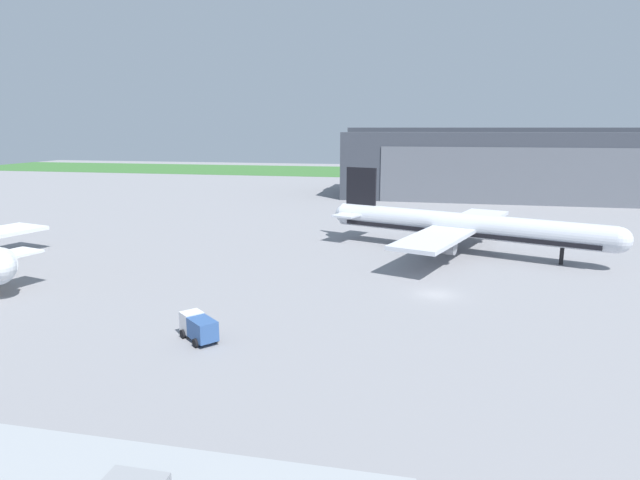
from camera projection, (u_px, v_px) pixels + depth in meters
ground_plane at (436, 295)px, 61.32m from camera, size 440.00×440.00×0.00m
grass_field_strip at (435, 173)px, 226.04m from camera, size 440.00×56.00×0.08m
maintenance_hangar at (511, 165)px, 145.49m from camera, size 89.47×31.86×18.91m
airliner_far_right at (462, 226)px, 81.32m from camera, size 42.52×37.99×12.36m
stair_truck at (199, 327)px, 47.92m from camera, size 4.56×4.25×2.28m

